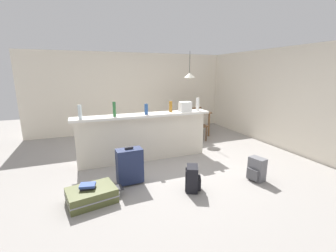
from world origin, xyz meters
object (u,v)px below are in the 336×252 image
(backpack_black, at_px, (193,179))
(bottle_amber, at_px, (171,107))
(bottle_clear, at_px, (80,112))
(dining_table, at_px, (189,114))
(grocery_bag, at_px, (185,107))
(book_stack, at_px, (88,186))
(bottle_white, at_px, (198,104))
(dining_chair_near_partition, at_px, (197,122))
(pendant_lamp, at_px, (190,75))
(bottle_blue, at_px, (146,109))
(suitcase_upright_navy, at_px, (130,166))
(suitcase_flat_olive, at_px, (92,195))
(backpack_grey, at_px, (257,169))
(bottle_green, at_px, (114,109))

(backpack_black, bearing_deg, bottle_amber, 80.62)
(bottle_clear, distance_m, backpack_black, 2.41)
(dining_table, bearing_deg, grocery_bag, -120.04)
(bottle_amber, bearing_deg, dining_table, 50.16)
(book_stack, bearing_deg, bottle_white, 27.53)
(grocery_bag, distance_m, backpack_black, 1.91)
(grocery_bag, distance_m, book_stack, 2.70)
(dining_table, bearing_deg, dining_chair_near_partition, -93.13)
(bottle_clear, height_order, dining_chair_near_partition, bottle_clear)
(bottle_clear, distance_m, pendant_lamp, 3.59)
(bottle_blue, height_order, suitcase_upright_navy, bottle_blue)
(suitcase_flat_olive, xyz_separation_m, book_stack, (-0.05, 0.03, 0.14))
(suitcase_upright_navy, xyz_separation_m, backpack_grey, (2.14, -0.70, -0.13))
(dining_chair_near_partition, relative_size, book_stack, 3.73)
(bottle_green, height_order, pendant_lamp, pendant_lamp)
(dining_chair_near_partition, height_order, book_stack, dining_chair_near_partition)
(backpack_grey, bearing_deg, suitcase_upright_navy, 162.02)
(dining_table, distance_m, backpack_grey, 3.21)
(pendant_lamp, bearing_deg, bottle_white, -109.71)
(bottle_green, xyz_separation_m, bottle_blue, (0.66, 0.01, -0.04))
(backpack_black, bearing_deg, grocery_bag, 69.33)
(bottle_clear, bearing_deg, pendant_lamp, 28.29)
(dining_table, bearing_deg, suitcase_upright_navy, -133.86)
(bottle_amber, height_order, dining_table, bottle_amber)
(suitcase_upright_navy, height_order, book_stack, suitcase_upright_navy)
(backpack_grey, bearing_deg, bottle_green, 144.21)
(suitcase_upright_navy, bearing_deg, bottle_green, 95.16)
(bottle_green, distance_m, bottle_blue, 0.66)
(dining_table, bearing_deg, bottle_blue, -139.12)
(bottle_amber, xyz_separation_m, suitcase_flat_olive, (-1.84, -1.41, -1.04))
(dining_chair_near_partition, bearing_deg, bottle_green, -157.06)
(dining_chair_near_partition, bearing_deg, bottle_blue, -150.01)
(grocery_bag, relative_size, pendant_lamp, 0.32)
(grocery_bag, bearing_deg, bottle_white, 3.94)
(bottle_blue, bearing_deg, dining_table, 40.88)
(bottle_blue, xyz_separation_m, bottle_amber, (0.60, 0.12, 0.01))
(bottle_clear, height_order, suitcase_upright_navy, bottle_clear)
(bottle_green, xyz_separation_m, pendant_lamp, (2.47, 1.64, 0.63))
(bottle_amber, bearing_deg, bottle_white, -6.05)
(bottle_clear, bearing_deg, bottle_white, 2.11)
(book_stack, bearing_deg, pendant_lamp, 43.13)
(grocery_bag, xyz_separation_m, suitcase_upright_navy, (-1.49, -0.95, -0.81))
(backpack_black, bearing_deg, pendant_lamp, 64.89)
(bottle_clear, xyz_separation_m, grocery_bag, (2.22, 0.07, -0.03))
(dining_table, xyz_separation_m, pendant_lamp, (0.01, 0.08, 1.17))
(suitcase_flat_olive, distance_m, book_stack, 0.15)
(backpack_black, bearing_deg, bottle_white, 59.92)
(bottle_amber, distance_m, backpack_black, 1.92)
(bottle_clear, height_order, backpack_black, bottle_clear)
(bottle_amber, bearing_deg, dining_chair_near_partition, 37.58)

